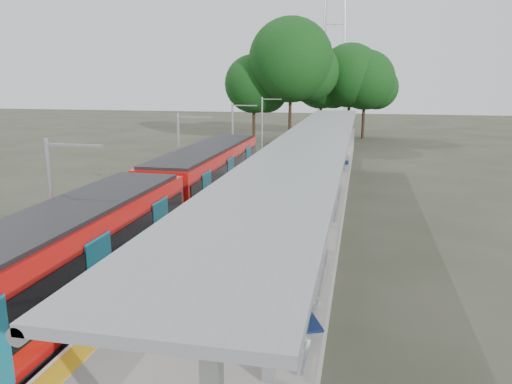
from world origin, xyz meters
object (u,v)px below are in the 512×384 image
train (156,208)px  bench_far (344,161)px  bench_near (302,314)px  info_pillar_near (296,264)px  info_pillar_far (293,199)px  bench_mid (307,211)px  litter_bin (311,236)px

train → bench_far: train is taller
bench_near → bench_far: bench_near is taller
info_pillar_near → info_pillar_far: info_pillar_far is taller
bench_mid → info_pillar_far: bearing=135.0°
bench_mid → info_pillar_near: 7.39m
info_pillar_far → train: bearing=-167.4°
bench_near → litter_bin: bearing=70.7°
train → bench_near: train is taller
bench_near → info_pillar_near: 2.66m
bench_near → info_pillar_far: bearing=75.9°
bench_near → bench_mid: size_ratio=1.06×
bench_near → train: bearing=110.9°
train → info_pillar_far: bearing=33.5°
bench_near → bench_mid: bench_near is taller
bench_mid → info_pillar_near: size_ratio=0.75×
train → bench_near: bearing=-46.1°
bench_mid → litter_bin: bench_mid is taller
train → info_pillar_near: bearing=-35.6°
bench_mid → litter_bin: 3.39m
info_pillar_far → bench_near: bearing=-102.0°
train → bench_mid: size_ratio=18.77×
info_pillar_near → litter_bin: size_ratio=2.14×
info_pillar_far → litter_bin: info_pillar_far is taller
bench_far → info_pillar_near: size_ratio=0.74×
info_pillar_near → info_pillar_far: size_ratio=0.99×
bench_near → bench_far: (0.14, 24.10, -0.02)m
train → bench_far: (7.11, 16.87, -0.53)m
litter_bin → info_pillar_far: bearing=107.1°
bench_far → info_pillar_near: (-0.64, -21.50, 0.33)m
bench_near → info_pillar_far: size_ratio=0.79×
litter_bin → bench_mid: bearing=99.4°
bench_far → info_pillar_near: info_pillar_near is taller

